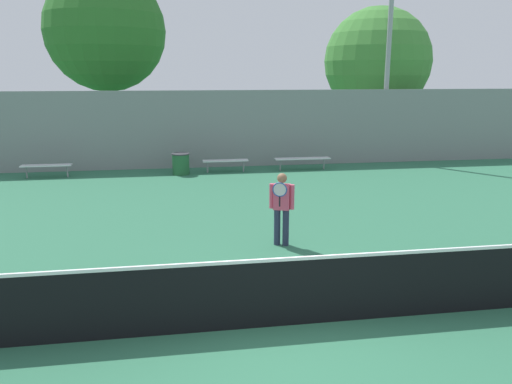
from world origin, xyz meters
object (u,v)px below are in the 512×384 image
Objects in this scene: tennis_player at (282,205)px; bench_courtside_far at (302,159)px; trash_bin at (181,164)px; tree_green_tall at (377,61)px; tennis_net at (281,292)px; bench_adjacent_court at (47,166)px; bench_courtside_near at (225,161)px; tree_green_broad at (105,31)px.

tennis_player is 8.90m from bench_courtside_far.
tree_green_tall is (9.43, 4.71, 3.84)m from trash_bin.
tennis_net is 6.13× the size of bench_adjacent_court.
bench_courtside_near is (0.35, 12.04, -0.13)m from tennis_net.
tennis_net reaches higher than bench_courtside_near.
trash_bin is 8.26m from tree_green_broad.
bench_courtside_near is at bearing 114.00° from tennis_player.
bench_adjacent_court is at bearing 180.00° from bench_courtside_far.
tree_green_tall is at bearing 17.67° from bench_adjacent_court.
tree_green_tall reaches higher than tennis_net.
tennis_net is at bearing -62.95° from bench_adjacent_court.
tree_green_tall is (7.74, 4.54, 3.81)m from bench_courtside_near.
tennis_net is at bearing -75.77° from tree_green_broad.
bench_courtside_far is 0.32× the size of tree_green_tall.
bench_courtside_far is 9.51m from bench_adjacent_court.
bench_courtside_far is (2.62, 8.49, -0.48)m from tennis_player.
tennis_net is 13.52m from bench_adjacent_court.
tree_green_tall is (8.10, 16.58, 3.69)m from tennis_net.
tennis_player is 15.63m from tree_green_broad.
tree_green_broad is (-4.80, 5.51, 5.10)m from bench_courtside_near.
tennis_net is 3.64m from tennis_player.
bench_courtside_near and bench_adjacent_court have the same top height.
tennis_player is 0.20× the size of tree_green_broad.
tennis_player is at bearing -69.64° from tree_green_broad.
tennis_player reaches higher than tennis_net.
bench_courtside_near is at bearing 0.00° from bench_adjacent_court.
tennis_net reaches higher than trash_bin.
bench_courtside_far and bench_adjacent_court have the same top height.
trash_bin is at bearing -177.86° from bench_courtside_far.
tennis_net is at bearing -105.63° from bench_courtside_far.
bench_adjacent_court is at bearing 180.00° from bench_courtside_near.
tree_green_broad is at bearing 175.56° from tree_green_tall.
bench_courtside_far is 10.84m from tree_green_broad.
tennis_player reaches higher than trash_bin.
bench_courtside_far is 0.27× the size of tree_green_broad.
tree_green_broad reaches higher than bench_courtside_near.
trash_bin is (4.81, -0.18, -0.03)m from bench_adjacent_court.
tennis_player is at bearing -107.16° from bench_courtside_far.
bench_adjacent_court is 4.81m from trash_bin.
tree_green_tall is (14.24, 4.54, 3.81)m from bench_adjacent_court.
tree_green_broad is at bearing 144.82° from bench_courtside_far.
tree_green_tall is at bearing 63.97° from tennis_net.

